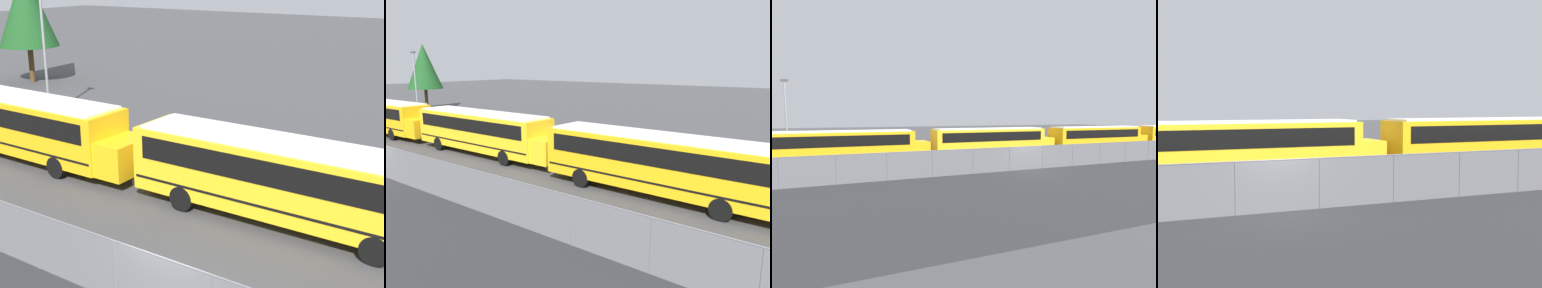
% 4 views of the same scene
% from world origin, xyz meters
% --- Properties ---
extents(school_bus_3, '(13.06, 2.52, 3.04)m').
position_xyz_m(school_bus_3, '(0.50, 6.94, 1.81)').
color(school_bus_3, yellow).
rests_on(school_bus_3, ground_plane).
extents(school_bus_4, '(13.06, 2.52, 3.04)m').
position_xyz_m(school_bus_4, '(14.08, 6.52, 1.81)').
color(school_bus_4, yellow).
rests_on(school_bus_4, ground_plane).
extents(light_pole, '(0.60, 0.24, 7.66)m').
position_xyz_m(light_pole, '(-18.31, 12.82, 4.22)').
color(light_pole, gray).
rests_on(light_pole, ground_plane).
extents(tree_1, '(4.72, 4.72, 9.04)m').
position_xyz_m(tree_1, '(-27.69, 19.53, 5.96)').
color(tree_1, '#51381E').
rests_on(tree_1, ground_plane).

